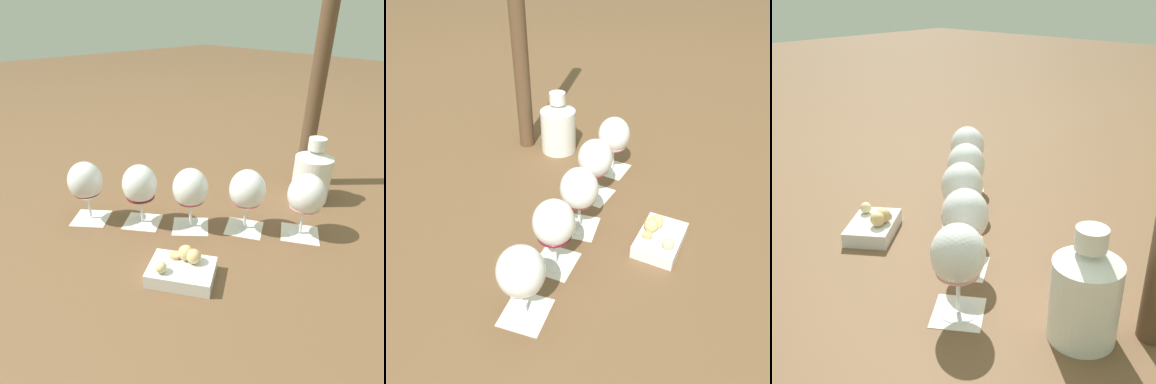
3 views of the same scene
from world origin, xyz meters
The scene contains 13 objects.
ground_plane centered at (0.00, 0.00, 0.00)m, with size 8.00×8.00×0.00m, color brown.
tasting_card_0 centered at (-0.22, -0.18, 0.00)m, with size 0.13×0.13×0.00m.
tasting_card_1 centered at (-0.11, -0.10, 0.00)m, with size 0.13×0.13×0.00m.
tasting_card_2 centered at (0.00, 0.01, 0.00)m, with size 0.13×0.13×0.00m.
tasting_card_3 centered at (0.11, 0.09, 0.00)m, with size 0.13×0.13×0.00m.
tasting_card_4 centered at (0.23, 0.19, 0.00)m, with size 0.13×0.13×0.00m.
wine_glass_0 centered at (-0.22, -0.18, 0.11)m, with size 0.09×0.09×0.17m.
wine_glass_1 centered at (-0.11, -0.10, 0.11)m, with size 0.09×0.09×0.17m.
wine_glass_2 centered at (0.00, 0.01, 0.11)m, with size 0.09×0.09×0.17m.
wine_glass_3 centered at (0.11, 0.09, 0.11)m, with size 0.09×0.09×0.17m.
wine_glass_4 centered at (0.23, 0.19, 0.11)m, with size 0.09×0.09×0.17m.
ceramic_vase centered at (-0.13, -0.38, 0.09)m, with size 0.11×0.11×0.20m.
snack_dish centered at (-0.14, 0.16, 0.02)m, with size 0.18×0.16×0.07m.
Camera 2 is at (0.39, 0.70, 0.68)m, focal length 38.00 mm.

